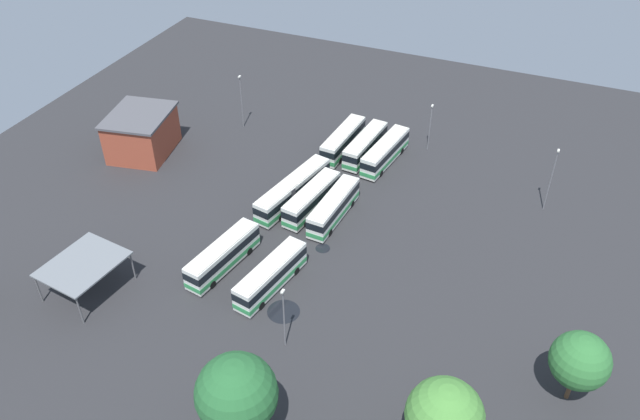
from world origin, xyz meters
The scene contains 20 objects.
ground_plane centered at (0.00, 0.00, 0.00)m, with size 109.13×109.13×0.00m, color #28282B.
bus_row0_slot0 centered at (-15.79, -1.54, 1.91)m, with size 11.44×4.51×3.62m.
bus_row0_slot2 centered at (-14.91, 5.33, 1.91)m, with size 11.67×4.39×3.62m.
bus_row1_slot0 centered at (-0.78, -3.39, 1.91)m, with size 11.41×3.22×3.62m.
bus_row1_slot1 centered at (-0.19, 0.04, 1.91)m, with size 11.36×4.13×3.62m.
bus_row1_slot2 centered at (0.65, 3.22, 1.91)m, with size 14.79×5.26×3.62m.
bus_row2_slot0 centered at (14.90, -5.41, 1.91)m, with size 11.85×4.06×3.62m.
bus_row2_slot1 centered at (15.49, -2.03, 1.91)m, with size 11.15×3.52×3.62m.
bus_row2_slot2 centered at (15.56, 1.61, 1.91)m, with size 11.46×3.26×3.62m.
depot_building centered at (3.42, 29.82, 3.30)m, with size 11.82×10.46×6.57m.
maintenance_shelter centered at (-24.49, 17.90, 4.00)m, with size 9.67×8.26×4.21m.
lamp_post_mid_lot centered at (21.09, -10.37, 4.27)m, with size 0.56×0.28×7.71m.
lamp_post_by_building centered at (16.18, 19.39, 4.93)m, with size 0.56×0.28×9.03m.
lamp_post_near_entrance centered at (-23.10, -6.80, 4.46)m, with size 0.56×0.28×8.09m.
lamp_post_far_corner centered at (12.34, -29.08, 5.18)m, with size 0.56×0.28×9.51m.
tree_west_edge centered at (-18.34, -35.29, 5.53)m, with size 5.71×5.71×8.40m.
tree_east_edge centered at (-34.76, -7.84, 6.58)m, with size 7.40×7.40×10.29m.
tree_northwest centered at (-29.29, -25.08, 5.66)m, with size 6.93×6.93×9.14m.
puddle_front_lane centered at (-7.02, -4.44, 0.00)m, with size 1.88×1.88×0.01m, color black.
puddle_back_corner centered at (-18.81, -4.55, 0.00)m, with size 3.75×3.75×0.01m, color black.
Camera 1 is at (-63.62, -27.93, 53.21)m, focal length 35.90 mm.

